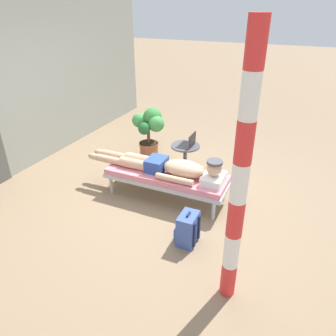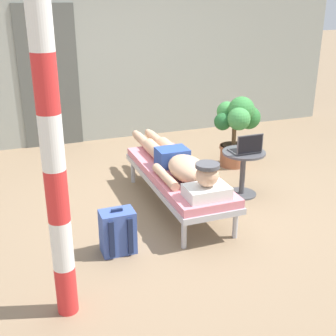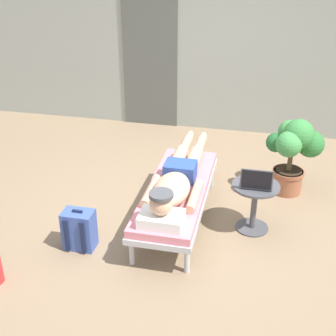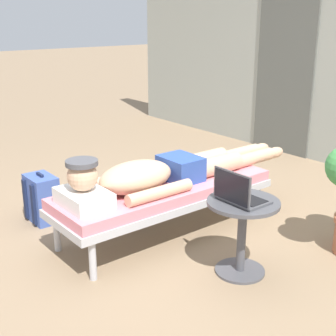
# 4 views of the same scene
# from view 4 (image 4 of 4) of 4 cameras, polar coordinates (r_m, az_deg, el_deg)

# --- Properties ---
(ground_plane) EXTENTS (40.00, 40.00, 0.00)m
(ground_plane) POSITION_cam_4_polar(r_m,az_deg,el_deg) (3.86, 1.43, -7.78)
(ground_plane) COLOR #8C7256
(house_door_panel) EXTENTS (0.84, 0.03, 2.04)m
(house_door_panel) POSITION_cam_4_polar(r_m,az_deg,el_deg) (6.07, 13.86, 11.30)
(house_door_panel) COLOR #545651
(house_door_panel) RESTS_ON ground
(lounge_chair) EXTENTS (0.62, 1.82, 0.42)m
(lounge_chair) POSITION_cam_4_polar(r_m,az_deg,el_deg) (3.73, -0.41, -2.97)
(lounge_chair) COLOR #B7B7BC
(lounge_chair) RESTS_ON ground
(person_reclining) EXTENTS (0.53, 2.17, 0.33)m
(person_reclining) POSITION_cam_4_polar(r_m,az_deg,el_deg) (3.65, -0.89, -0.55)
(person_reclining) COLOR white
(person_reclining) RESTS_ON lounge_chair
(side_table) EXTENTS (0.48, 0.48, 0.52)m
(side_table) POSITION_cam_4_polar(r_m,az_deg,el_deg) (3.20, 8.91, -6.69)
(side_table) COLOR #4C4C51
(side_table) RESTS_ON ground
(laptop) EXTENTS (0.31, 0.24, 0.23)m
(laptop) POSITION_cam_4_polar(r_m,az_deg,el_deg) (3.07, 8.47, -3.13)
(laptop) COLOR #4C4C51
(laptop) RESTS_ON side_table
(backpack) EXTENTS (0.30, 0.26, 0.42)m
(backpack) POSITION_cam_4_polar(r_m,az_deg,el_deg) (4.14, -14.84, -3.61)
(backpack) COLOR #3F59A5
(backpack) RESTS_ON ground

